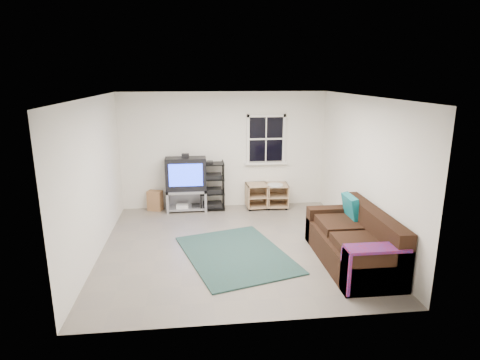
{
  "coord_description": "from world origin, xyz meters",
  "views": [
    {
      "loc": [
        -0.63,
        -6.57,
        2.94
      ],
      "look_at": [
        0.15,
        0.4,
        1.1
      ],
      "focal_mm": 30.0,
      "sensor_mm": 36.0,
      "label": 1
    }
  ],
  "objects": [
    {
      "name": "tv_unit",
      "position": [
        -0.86,
        2.06,
        0.71
      ],
      "size": [
        0.88,
        0.44,
        1.29
      ],
      "color": "#9999A1",
      "rests_on": "ground"
    },
    {
      "name": "side_table_left",
      "position": [
        0.72,
        2.08,
        0.3
      ],
      "size": [
        0.5,
        0.5,
        0.56
      ],
      "rotation": [
        0.0,
        0.0,
        0.05
      ],
      "color": "tan",
      "rests_on": "ground"
    },
    {
      "name": "sofa",
      "position": [
        1.85,
        -0.87,
        0.34
      ],
      "size": [
        0.93,
        2.1,
        0.96
      ],
      "color": "black",
      "rests_on": "ground"
    },
    {
      "name": "room",
      "position": [
        0.95,
        2.27,
        1.48
      ],
      "size": [
        4.6,
        4.62,
        4.6
      ],
      "color": "slate",
      "rests_on": "ground"
    },
    {
      "name": "paper_bag",
      "position": [
        -1.57,
        2.14,
        0.22
      ],
      "size": [
        0.36,
        0.29,
        0.45
      ],
      "primitive_type": "cube",
      "rotation": [
        0.0,
        0.0,
        -0.33
      ],
      "color": "#9A7245",
      "rests_on": "ground"
    },
    {
      "name": "shag_rug",
      "position": [
        -0.01,
        -0.38,
        0.01
      ],
      "size": [
        2.09,
        2.49,
        0.03
      ],
      "primitive_type": "cube",
      "rotation": [
        0.0,
        0.0,
        0.28
      ],
      "color": "black",
      "rests_on": "ground"
    },
    {
      "name": "av_rack",
      "position": [
        -0.29,
        2.08,
        0.48
      ],
      "size": [
        0.55,
        0.4,
        1.1
      ],
      "color": "black",
      "rests_on": "ground"
    },
    {
      "name": "side_table_right",
      "position": [
        1.17,
        2.06,
        0.32
      ],
      "size": [
        0.53,
        0.54,
        0.57
      ],
      "rotation": [
        0.0,
        0.0,
        -0.06
      ],
      "color": "tan",
      "rests_on": "ground"
    }
  ]
}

